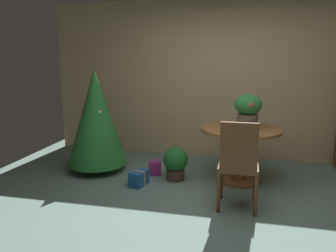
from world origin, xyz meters
name	(u,v)px	position (x,y,z in m)	size (l,w,h in m)	color
ground_plane	(210,211)	(0.00, 0.00, 0.00)	(6.60, 6.60, 0.00)	slate
back_wall_panel	(226,80)	(0.00, 2.20, 1.30)	(6.00, 0.10, 2.60)	tan
round_dining_table	(240,146)	(0.29, 1.04, 0.51)	(1.08, 1.08, 0.75)	brown
flower_vase	(248,109)	(0.37, 1.09, 1.01)	(0.37, 0.37, 0.45)	#665B51
wooden_chair_near	(238,161)	(0.29, 0.09, 0.57)	(0.44, 0.44, 1.03)	brown
holiday_tree	(96,117)	(-1.80, 1.01, 0.82)	(0.87, 0.87, 1.53)	brown
gift_box_purple	(155,168)	(-0.92, 1.03, 0.10)	(0.22, 0.21, 0.21)	#9E287A
gift_box_blue	(139,178)	(-1.01, 0.57, 0.10)	(0.23, 0.32, 0.20)	#1E569E
potted_plant	(175,162)	(-0.58, 0.88, 0.25)	(0.35, 0.35, 0.47)	#4C382D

